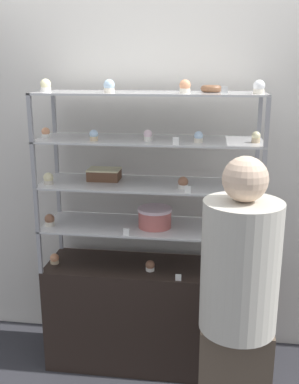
{
  "coord_description": "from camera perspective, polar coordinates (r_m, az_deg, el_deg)",
  "views": [
    {
      "loc": [
        0.38,
        -2.72,
        1.99
      ],
      "look_at": [
        0.0,
        0.0,
        1.23
      ],
      "focal_mm": 42.0,
      "sensor_mm": 36.0,
      "label": 1
    }
  ],
  "objects": [
    {
      "name": "cupcake_4",
      "position": [
        2.83,
        12.75,
        -4.5
      ],
      "size": [
        0.06,
        0.06,
        0.08
      ],
      "color": "white",
      "rests_on": "display_riser_lower"
    },
    {
      "name": "price_tag_2",
      "position": [
        2.61,
        4.88,
        0.32
      ],
      "size": [
        0.04,
        0.0,
        0.04
      ],
      "color": "white",
      "rests_on": "display_riser_middle"
    },
    {
      "name": "ground_plane",
      "position": [
        3.39,
        0.0,
        -20.53
      ],
      "size": [
        20.0,
        20.0,
        0.0
      ],
      "primitive_type": "plane",
      "color": "#2D2D33"
    },
    {
      "name": "price_tag_3",
      "position": [
        2.56,
        3.37,
        6.48
      ],
      "size": [
        0.04,
        0.0,
        0.04
      ],
      "color": "white",
      "rests_on": "display_riser_upper"
    },
    {
      "name": "cupcake_11",
      "position": [
        2.65,
        6.24,
        6.94
      ],
      "size": [
        0.05,
        0.05,
        0.07
      ],
      "color": "beige",
      "rests_on": "display_riser_upper"
    },
    {
      "name": "display_riser_middle",
      "position": [
        2.84,
        0.0,
        0.76
      ],
      "size": [
        1.37,
        0.43,
        0.28
      ],
      "color": "#99999E",
      "rests_on": "display_riser_lower"
    },
    {
      "name": "cupcake_12",
      "position": [
        2.7,
        13.37,
        6.78
      ],
      "size": [
        0.05,
        0.05,
        0.07
      ],
      "color": "#CCB28C",
      "rests_on": "display_riser_upper"
    },
    {
      "name": "price_tag_4",
      "position": [
        2.52,
        9.5,
        12.6
      ],
      "size": [
        0.04,
        0.0,
        0.04
      ],
      "color": "white",
      "rests_on": "display_riser_top"
    },
    {
      "name": "cupcake_3",
      "position": [
        2.97,
        -12.57,
        -3.51
      ],
      "size": [
        0.06,
        0.06,
        0.08
      ],
      "color": "beige",
      "rests_on": "display_riser_lower"
    },
    {
      "name": "cupcake_5",
      "position": [
        2.88,
        -12.72,
        1.66
      ],
      "size": [
        0.06,
        0.06,
        0.07
      ],
      "color": "beige",
      "rests_on": "display_riser_middle"
    },
    {
      "name": "display_riser_upper",
      "position": [
        2.78,
        0.0,
        6.39
      ],
      "size": [
        1.37,
        0.43,
        0.28
      ],
      "color": "#99999E",
      "rests_on": "display_riser_middle"
    },
    {
      "name": "cupcake_15",
      "position": [
        2.63,
        4.52,
        13.18
      ],
      "size": [
        0.06,
        0.06,
        0.08
      ],
      "color": "beige",
      "rests_on": "display_riser_top"
    },
    {
      "name": "cupcake_6",
      "position": [
        2.71,
        4.29,
        1.15
      ],
      "size": [
        0.06,
        0.06,
        0.07
      ],
      "color": "white",
      "rests_on": "display_riser_middle"
    },
    {
      "name": "layer_cake_centerpiece",
      "position": [
        2.87,
        0.68,
        -3.23
      ],
      "size": [
        0.22,
        0.22,
        0.13
      ],
      "color": "#C66660",
      "rests_on": "display_riser_lower"
    },
    {
      "name": "cupcake_1",
      "position": [
        2.94,
        0.08,
        -9.36
      ],
      "size": [
        0.06,
        0.06,
        0.07
      ],
      "color": "white",
      "rests_on": "display_base"
    },
    {
      "name": "customer_figure",
      "position": [
        2.32,
        11.15,
        -14.07
      ],
      "size": [
        0.38,
        0.38,
        1.61
      ],
      "color": "brown",
      "rests_on": "ground_plane"
    },
    {
      "name": "cupcake_14",
      "position": [
        2.68,
        -5.15,
        13.21
      ],
      "size": [
        0.06,
        0.06,
        0.08
      ],
      "color": "beige",
      "rests_on": "display_riser_top"
    },
    {
      "name": "cupcake_9",
      "position": [
        2.73,
        -7.09,
        7.15
      ],
      "size": [
        0.05,
        0.05,
        0.07
      ],
      "color": "#CCB28C",
      "rests_on": "display_riser_upper"
    },
    {
      "name": "price_tag_1",
      "position": [
        2.74,
        -2.98,
        -5.1
      ],
      "size": [
        0.04,
        0.0,
        0.04
      ],
      "color": "white",
      "rests_on": "display_riser_lower"
    },
    {
      "name": "price_tag_0",
      "position": [
        2.82,
        3.68,
        -10.79
      ],
      "size": [
        0.04,
        0.0,
        0.04
      ],
      "color": "white",
      "rests_on": "display_base"
    },
    {
      "name": "cupcake_16",
      "position": [
        2.61,
        13.74,
        12.79
      ],
      "size": [
        0.06,
        0.06,
        0.08
      ],
      "color": "beige",
      "rests_on": "display_riser_top"
    },
    {
      "name": "cupcake_0",
      "position": [
        3.11,
        -11.96,
        -8.31
      ],
      "size": [
        0.06,
        0.06,
        0.07
      ],
      "color": "#CCB28C",
      "rests_on": "display_base"
    },
    {
      "name": "donut_glazed",
      "position": [
        2.76,
        7.85,
        12.87
      ],
      "size": [
        0.13,
        0.13,
        0.04
      ],
      "color": "brown",
      "rests_on": "display_riser_top"
    },
    {
      "name": "display_base",
      "position": [
        3.19,
        0.0,
        -15.24
      ],
      "size": [
        1.37,
        0.43,
        0.73
      ],
      "color": "black",
      "rests_on": "ground_plane"
    },
    {
      "name": "sheet_cake_frosted",
      "position": [
        2.93,
        -5.77,
        2.25
      ],
      "size": [
        0.21,
        0.15,
        0.07
      ],
      "color": "brown",
      "rests_on": "display_riser_middle"
    },
    {
      "name": "cupcake_13",
      "position": [
        2.85,
        -13.05,
        13.02
      ],
      "size": [
        0.06,
        0.06,
        0.08
      ],
      "color": "white",
      "rests_on": "display_riser_top"
    },
    {
      "name": "back_wall",
      "position": [
        3.18,
        0.89,
        2.88
      ],
      "size": [
        8.0,
        0.05,
        2.6
      ],
      "color": "silver",
      "rests_on": "ground_plane"
    },
    {
      "name": "display_riser_top",
      "position": [
        2.75,
        0.0,
        12.21
      ],
      "size": [
        1.37,
        0.43,
        0.28
      ],
      "color": "#99999E",
      "rests_on": "display_riser_upper"
    },
    {
      "name": "cupcake_8",
      "position": [
        2.88,
        -13.04,
        7.32
      ],
      "size": [
        0.05,
        0.05,
        0.07
      ],
      "color": "white",
      "rests_on": "display_riser_upper"
    },
    {
      "name": "display_riser_lower",
      "position": [
        2.92,
        0.0,
        -4.59
      ],
      "size": [
        1.37,
        0.43,
        0.28
      ],
      "color": "#99999E",
      "rests_on": "display_base"
    },
    {
      "name": "cupcake_10",
      "position": [
        2.7,
        -0.26,
        7.19
      ],
      "size": [
        0.05,
        0.05,
        0.07
      ],
      "color": "white",
      "rests_on": "display_riser_upper"
    },
    {
      "name": "cupcake_2",
      "position": [
        2.9,
        12.07,
        -10.12
      ],
      "size": [
        0.06,
        0.06,
        0.07
      ],
      "color": "white",
      "rests_on": "display_base"
    },
    {
      "name": "cupcake_7",
      "position": [
        2.78,
        12.89,
        1.13
      ],
      "size": [
        0.06,
        0.06,
        0.07
      ],
      "color": "beige",
      "rests_on": "display_riser_middle"
    }
  ]
}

